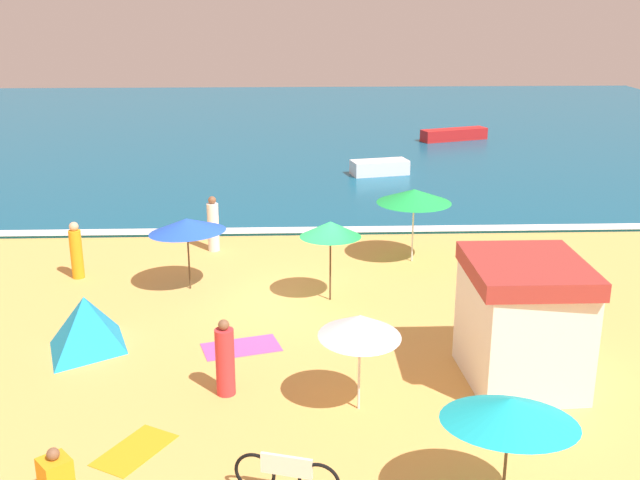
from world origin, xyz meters
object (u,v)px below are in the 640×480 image
(beach_umbrella_6, at_px, (360,326))
(beachgoer_3, at_px, (56,478))
(beach_umbrella_4, at_px, (187,225))
(parked_bicycle, at_px, (287,475))
(beach_umbrella_2, at_px, (414,196))
(beach_umbrella_3, at_px, (330,229))
(small_boat_1, at_px, (454,134))
(beach_umbrella_0, at_px, (510,410))
(beachgoer_2, at_px, (213,225))
(beach_tent, at_px, (86,323))
(lifeguard_cabana, at_px, (523,321))
(small_boat_0, at_px, (380,167))
(beachgoer_1, at_px, (225,360))
(beachgoer_4, at_px, (76,252))

(beach_umbrella_6, xyz_separation_m, beachgoer_3, (-5.17, -2.69, -1.40))
(beach_umbrella_4, height_order, beachgoer_3, beach_umbrella_4)
(parked_bicycle, bearing_deg, beach_umbrella_2, 71.66)
(beach_umbrella_3, xyz_separation_m, small_boat_1, (8.14, 23.22, -1.57))
(beach_umbrella_0, distance_m, small_boat_1, 32.90)
(beach_umbrella_4, xyz_separation_m, beachgoer_2, (0.36, 3.38, -1.01))
(beach_umbrella_2, height_order, beach_tent, beach_umbrella_2)
(beach_umbrella_4, bearing_deg, beach_umbrella_6, -58.32)
(beach_umbrella_3, relative_size, beach_umbrella_4, 0.74)
(lifeguard_cabana, relative_size, beach_umbrella_3, 1.25)
(small_boat_1, bearing_deg, beachgoer_2, -121.74)
(small_boat_1, bearing_deg, parked_bicycle, -106.31)
(beach_umbrella_0, bearing_deg, beach_tent, 141.88)
(beach_umbrella_3, height_order, beachgoer_3, beach_umbrella_3)
(small_boat_0, relative_size, small_boat_1, 0.70)
(beach_umbrella_2, xyz_separation_m, beachgoer_1, (-5.10, -8.15, -1.31))
(beach_umbrella_4, height_order, beach_umbrella_6, beach_umbrella_4)
(beachgoer_1, relative_size, beachgoer_4, 0.98)
(small_boat_1, bearing_deg, beach_tent, -118.18)
(beach_tent, relative_size, beachgoer_4, 1.35)
(beachgoer_1, height_order, small_boat_1, beachgoer_1)
(beachgoer_1, bearing_deg, small_boat_0, 74.74)
(lifeguard_cabana, xyz_separation_m, small_boat_0, (-0.79, 19.44, -0.95))
(beach_umbrella_3, height_order, beach_umbrella_4, beach_umbrella_3)
(beach_tent, relative_size, beachgoer_3, 2.42)
(beachgoer_2, xyz_separation_m, small_boat_0, (6.53, 10.38, -0.42))
(lifeguard_cabana, relative_size, beach_umbrella_0, 1.11)
(lifeguard_cabana, relative_size, beach_umbrella_2, 0.88)
(beach_umbrella_6, bearing_deg, parked_bicycle, -117.54)
(small_boat_1, bearing_deg, beach_umbrella_4, -118.40)
(beach_umbrella_4, relative_size, small_boat_0, 1.10)
(beach_umbrella_6, xyz_separation_m, small_boat_0, (2.72, 20.50, -1.37))
(parked_bicycle, bearing_deg, beach_umbrella_0, -10.42)
(beachgoer_3, bearing_deg, small_boat_1, 67.64)
(lifeguard_cabana, xyz_separation_m, small_boat_1, (4.35, 27.93, -0.96))
(lifeguard_cabana, distance_m, beach_tent, 9.80)
(beach_umbrella_3, bearing_deg, beachgoer_3, -120.05)
(beach_umbrella_6, height_order, beachgoer_1, beach_umbrella_6)
(small_boat_0, bearing_deg, parked_bicycle, -100.10)
(beach_umbrella_0, height_order, beachgoer_4, beach_umbrella_0)
(beach_umbrella_2, relative_size, beachgoer_4, 1.86)
(beach_umbrella_6, bearing_deg, beachgoer_2, 110.62)
(beach_umbrella_0, relative_size, beach_tent, 1.09)
(beach_umbrella_2, height_order, small_boat_1, beach_umbrella_2)
(beach_umbrella_2, relative_size, beachgoer_3, 3.33)
(beachgoer_2, distance_m, small_boat_1, 22.19)
(beach_umbrella_0, height_order, beach_umbrella_3, beach_umbrella_3)
(beach_umbrella_2, bearing_deg, beachgoer_1, -122.04)
(beach_umbrella_0, bearing_deg, small_boat_1, 79.70)
(beach_umbrella_3, distance_m, beach_tent, 6.57)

